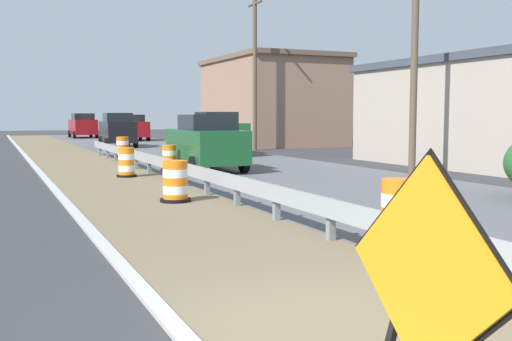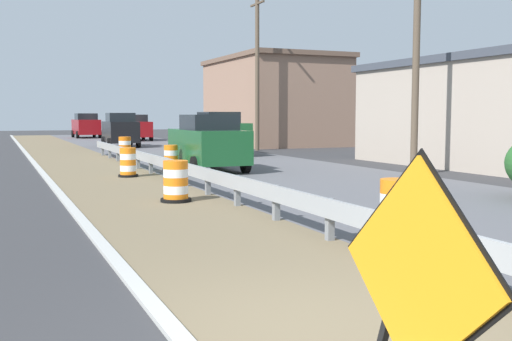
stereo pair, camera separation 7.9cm
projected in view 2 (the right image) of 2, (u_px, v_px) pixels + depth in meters
The scene contains 18 objects.
ground_plane at pixel (320, 331), 5.77m from camera, with size 160.00×160.00×0.00m, color #333335.
median_dirt_strip at pixel (372, 322), 6.01m from camera, with size 3.58×120.00×0.01m, color #706047.
guardrail_median at pixel (361, 219), 8.92m from camera, with size 0.18×49.50×0.71m.
warning_sign_diamond at pixel (417, 285), 3.67m from camera, with size 0.12×1.48×1.87m.
traffic_barrel_nearest at pixel (397, 217), 9.32m from camera, with size 0.69×0.69×1.07m.
traffic_barrel_close at pixel (176, 183), 14.34m from camera, with size 0.73×0.73×0.98m.
traffic_barrel_mid at pixel (128, 164), 20.09m from camera, with size 0.66×0.66×0.97m.
traffic_barrel_far at pixel (171, 159), 22.29m from camera, with size 0.64×0.64×0.95m.
traffic_barrel_farther at pixel (125, 148), 29.79m from camera, with size 0.74×0.74×0.99m.
car_lead_near_lane at pixel (86, 126), 54.60m from camera, with size 2.22×4.52×2.20m.
car_trailing_near_lane at pixel (220, 133), 31.14m from camera, with size 2.21×4.67×2.21m.
car_lead_far_lane at pixel (120, 130), 38.89m from camera, with size 2.12×4.40×2.18m.
car_mid_far_lane at pixel (135, 128), 48.81m from camera, with size 2.15×4.55×2.08m.
car_trailing_far_lane at pixel (208, 142), 22.50m from camera, with size 2.18×4.73×2.07m.
roadside_shop_near at pixel (510, 112), 23.63m from camera, with size 6.57×12.70×4.31m.
roadside_shop_far at pixel (274, 101), 41.91m from camera, with size 7.07×10.69×6.00m.
utility_pole_near at pixel (416, 57), 20.26m from camera, with size 0.24×1.80×7.65m.
utility_pole_mid at pixel (257, 71), 34.71m from camera, with size 0.24×1.80×8.86m.
Camera 2 is at (-2.79, -4.91, 2.06)m, focal length 42.46 mm.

